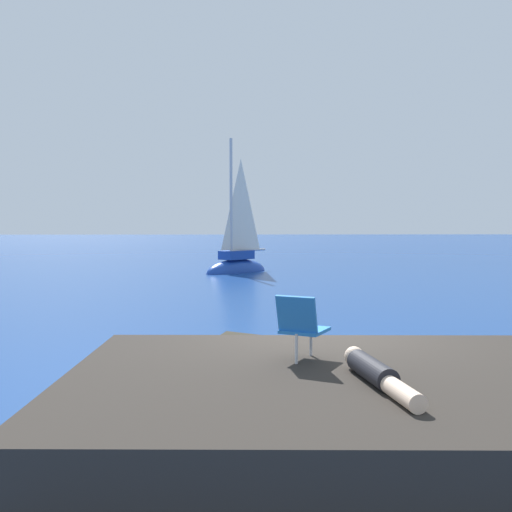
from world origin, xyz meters
TOP-DOWN VIEW (x-y plane):
  - ground_plane at (0.00, 0.00)m, footprint 160.00×160.00m
  - shore_ledge at (0.55, -2.58)m, footprint 7.38×4.60m
  - boulder_seaward at (-1.18, 0.06)m, footprint 1.76×1.97m
  - boulder_inland at (-0.88, -0.57)m, footprint 0.89×0.72m
  - sailboat_near at (-1.39, 17.77)m, footprint 3.23×3.16m
  - person_sunbather at (0.22, -3.01)m, footprint 0.46×1.75m
  - beach_chair at (-0.45, -1.97)m, footprint 0.70×0.75m

SIDE VIEW (x-z plane):
  - ground_plane at x=0.00m, z-range 0.00..0.00m
  - boulder_seaward at x=-1.18m, z-range -0.51..0.51m
  - boulder_inland at x=-0.88m, z-range -0.28..0.28m
  - sailboat_near at x=-1.39m, z-range -2.86..3.55m
  - shore_ledge at x=0.55m, z-range 0.00..0.70m
  - person_sunbather at x=0.22m, z-range 0.69..0.94m
  - beach_chair at x=-0.45m, z-range 0.74..1.54m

